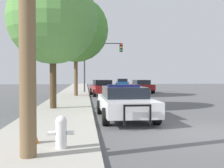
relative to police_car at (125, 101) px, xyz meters
name	(u,v)px	position (x,y,z in m)	size (l,w,h in m)	color
ground_plane	(211,133)	(2.29, -3.29, -0.73)	(110.00, 110.00, 0.00)	#565659
sidewalk_left	(47,134)	(-2.81, -3.29, -0.66)	(3.00, 110.00, 0.13)	#ADA89E
police_car	(125,101)	(0.00, 0.00, 0.00)	(2.20, 5.23, 1.44)	white
fire_hydrant	(61,131)	(-2.22, -5.22, -0.19)	(0.61, 0.27, 0.76)	white
traffic_light	(100,56)	(-0.12, 18.07, 3.18)	(4.14, 0.35, 5.32)	#424247
car_background_distant	(122,83)	(4.21, 32.67, 0.01)	(2.14, 4.35, 1.40)	navy
car_background_midblock	(102,87)	(-0.13, 13.90, 0.04)	(2.19, 4.43, 1.46)	maroon
car_background_oncoming	(142,86)	(4.45, 18.22, 0.02)	(2.12, 4.52, 1.40)	maroon
tree_sidewalk_mid	(76,29)	(-2.46, 12.43, 5.06)	(5.58, 5.58, 8.46)	brown
tree_sidewalk_near	(53,19)	(-3.33, 3.09, 4.04)	(4.69, 4.69, 6.99)	#4C3823
traffic_cone	(31,131)	(-3.01, -4.66, -0.29)	(0.38, 0.38, 0.61)	orange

